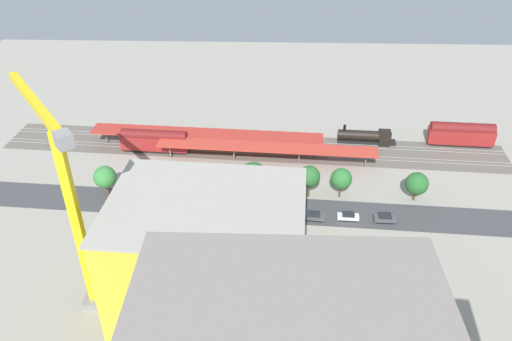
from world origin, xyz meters
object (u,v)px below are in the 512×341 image
parked_car_0 (385,218)px  street_tree_2 (417,184)px  platform_canopy_far (206,134)px  construction_building (208,254)px  parked_car_2 (314,216)px  parked_car_4 (254,216)px  platform_canopy_near (266,147)px  street_tree_3 (341,179)px  parked_car_1 (348,217)px  parked_car_3 (281,216)px  street_tree_0 (253,175)px  passenger_coach (461,134)px  box_truck_0 (167,228)px  tower_crane (68,197)px  freight_coach_far (154,140)px  parked_car_5 (221,214)px  locomotive (367,137)px  street_tree_4 (105,177)px  traffic_light (286,205)px  street_tree_1 (309,177)px

parked_car_0 → street_tree_2: 11.39m
platform_canopy_far → construction_building: construction_building is taller
parked_car_2 → parked_car_4: (12.36, 0.27, -0.06)m
platform_canopy_near → street_tree_2: street_tree_2 is taller
platform_canopy_far → street_tree_3: size_ratio=8.24×
platform_canopy_far → street_tree_2: bearing=156.2°
parked_car_1 → parked_car_3: bearing=1.3°
street_tree_0 → street_tree_2: 34.94m
platform_canopy_near → construction_building: (8.83, 43.28, 5.39)m
passenger_coach → box_truck_0: bearing=28.8°
passenger_coach → parked_car_0: passenger_coach is taller
parked_car_2 → tower_crane: (39.51, 21.93, 19.93)m
platform_canopy_far → parked_car_4: bearing=114.2°
platform_canopy_far → freight_coach_far: freight_coach_far is taller
parked_car_5 → street_tree_2: size_ratio=0.71×
platform_canopy_near → parked_car_2: bearing=114.9°
platform_canopy_far → box_truck_0: platform_canopy_far is taller
platform_canopy_near → tower_crane: 55.08m
locomotive → parked_car_1: (8.57, 31.56, -1.08)m
parked_car_2 → street_tree_4: bearing=-9.4°
box_truck_0 → street_tree_3: bearing=-158.6°
parked_car_3 → box_truck_0: (22.57, 5.69, 1.01)m
parked_car_0 → traffic_light: bearing=3.9°
platform_canopy_far → locomotive: bearing=-175.1°
platform_canopy_near → parked_car_3: bearing=99.0°
street_tree_2 → construction_building: bearing=35.2°
parked_car_2 → street_tree_1: (0.68, -8.19, 4.36)m
passenger_coach → traffic_light: 56.16m
platform_canopy_far → parked_car_2: 38.00m
parked_car_5 → tower_crane: 35.89m
parked_car_2 → street_tree_0: size_ratio=0.58×
parked_car_3 → street_tree_1: 11.12m
locomotive → street_tree_1: bearing=55.3°
parked_car_1 → construction_building: (25.98, 21.84, 8.98)m
locomotive → street_tree_4: (60.46, 24.38, 2.76)m
parked_car_1 → parked_car_4: 19.46m
locomotive → parked_car_3: size_ratio=3.39×
parked_car_3 → parked_car_4: 5.74m
platform_canopy_near → parked_car_0: platform_canopy_near is taller
platform_canopy_near → street_tree_0: (2.66, 13.51, 0.95)m
parked_car_0 → street_tree_2: bearing=-135.4°
street_tree_3 → box_truck_0: bearing=21.4°
parked_car_3 → parked_car_5: size_ratio=0.91×
parked_car_1 → street_tree_2: size_ratio=0.66×
passenger_coach → traffic_light: size_ratio=2.33×
traffic_light → parked_car_0: bearing=-176.1°
parked_car_5 → street_tree_0: bearing=-128.5°
platform_canopy_near → box_truck_0: 33.55m
parked_car_4 → street_tree_4: street_tree_4 is taller
platform_canopy_near → locomotive: 27.76m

